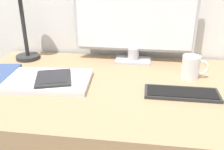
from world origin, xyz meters
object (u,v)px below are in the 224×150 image
(monitor, at_px, (135,14))
(coffee_mug, at_px, (191,67))
(keyboard, at_px, (182,93))
(desk_lamp, at_px, (22,11))
(laptop, at_px, (49,81))
(ereader, at_px, (53,78))

(monitor, distance_m, coffee_mug, 0.37)
(keyboard, relative_size, desk_lamp, 0.70)
(monitor, bearing_deg, laptop, -136.50)
(laptop, distance_m, desk_lamp, 0.43)
(desk_lamp, bearing_deg, ereader, -48.96)
(keyboard, bearing_deg, monitor, 120.79)
(keyboard, distance_m, ereader, 0.52)
(keyboard, height_order, coffee_mug, coffee_mug)
(monitor, distance_m, keyboard, 0.47)
(laptop, xyz_separation_m, ereader, (0.03, -0.01, 0.02))
(monitor, height_order, keyboard, monitor)
(keyboard, relative_size, coffee_mug, 2.47)
(desk_lamp, distance_m, coffee_mug, 0.85)
(monitor, xyz_separation_m, keyboard, (0.21, -0.35, -0.23))
(laptop, height_order, desk_lamp, desk_lamp)
(desk_lamp, bearing_deg, keyboard, -21.81)
(ereader, bearing_deg, laptop, 167.88)
(laptop, bearing_deg, desk_lamp, 128.53)
(ereader, height_order, desk_lamp, desk_lamp)
(keyboard, bearing_deg, laptop, 177.00)
(laptop, relative_size, ereader, 1.76)
(monitor, height_order, ereader, monitor)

